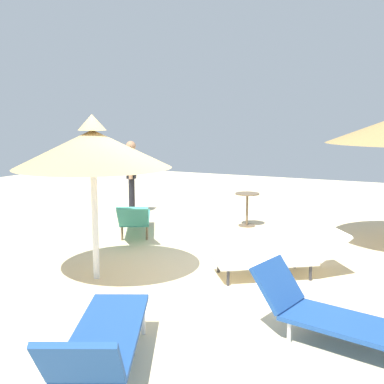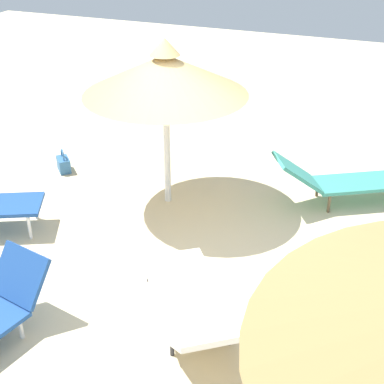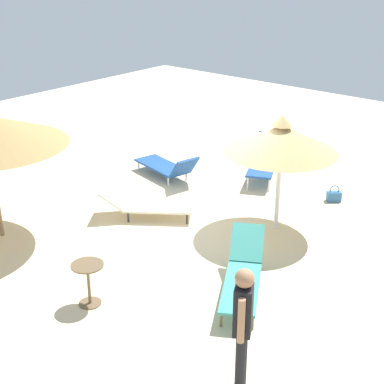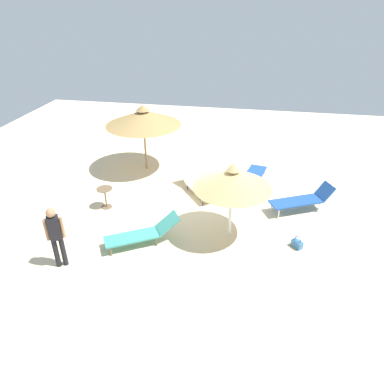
{
  "view_description": "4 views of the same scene",
  "coord_description": "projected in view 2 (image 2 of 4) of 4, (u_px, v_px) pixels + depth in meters",
  "views": [
    {
      "loc": [
        2.99,
        -6.3,
        2.29
      ],
      "look_at": [
        -0.33,
        0.49,
        1.13
      ],
      "focal_mm": 44.84,
      "sensor_mm": 36.0,
      "label": 1
    },
    {
      "loc": [
        5.34,
        2.0,
        4.03
      ],
      "look_at": [
        -0.27,
        -0.19,
        0.74
      ],
      "focal_mm": 52.7,
      "sensor_mm": 36.0,
      "label": 2
    },
    {
      "loc": [
        -6.65,
        8.23,
        5.28
      ],
      "look_at": [
        0.0,
        0.3,
        0.85
      ],
      "focal_mm": 54.6,
      "sensor_mm": 36.0,
      "label": 3
    },
    {
      "loc": [
        -9.72,
        -1.34,
        6.27
      ],
      "look_at": [
        -0.58,
        0.32,
        0.99
      ],
      "focal_mm": 32.79,
      "sensor_mm": 36.0,
      "label": 4
    }
  ],
  "objects": [
    {
      "name": "lounge_chair_center",
      "position": [
        193.0,
        304.0,
        5.7
      ],
      "size": [
        1.97,
        1.7,
        0.65
      ],
      "color": "silver",
      "rests_on": "ground"
    },
    {
      "name": "handbag",
      "position": [
        64.0,
        164.0,
        8.97
      ],
      "size": [
        0.34,
        0.34,
        0.38
      ],
      "color": "#336699",
      "rests_on": "ground"
    },
    {
      "name": "parasol_umbrella_near_right",
      "position": [
        165.0,
        75.0,
        7.29
      ],
      "size": [
        2.2,
        2.2,
        2.35
      ],
      "color": "white",
      "rests_on": "ground"
    },
    {
      "name": "lounge_chair_front",
      "position": [
        346.0,
        179.0,
        7.96
      ],
      "size": [
        1.55,
        2.12,
        0.77
      ],
      "color": "teal",
      "rests_on": "ground"
    },
    {
      "name": "ground",
      "position": [
        198.0,
        261.0,
        6.96
      ],
      "size": [
        24.0,
        24.0,
        0.1
      ],
      "primitive_type": "cube",
      "color": "beige"
    }
  ]
}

